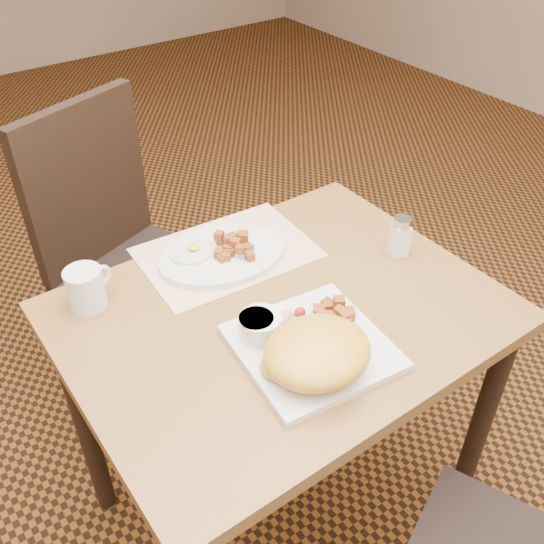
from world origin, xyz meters
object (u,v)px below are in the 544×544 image
Objects in this scene: plate_square at (312,347)px; salt_shaker at (400,236)px; table at (282,346)px; coffee_mug at (86,288)px; chair_far at (123,248)px; plate_oval at (222,255)px.

plate_square is 0.39m from salt_shaker.
table is 0.44m from coffee_mug.
chair_far reaches higher than coffee_mug.
chair_far is at bearing 60.83° from coffee_mug.
plate_oval is 2.80× the size of coffee_mug.
coffee_mug reaches higher than plate_oval.
plate_square is at bearing -160.26° from salt_shaker.
salt_shaker is at bearing -20.85° from coffee_mug.
salt_shaker is at bearing -32.72° from plate_oval.
table is at bearing -88.09° from plate_oval.
plate_square is (0.06, -0.83, 0.22)m from chair_far.
coffee_mug is at bearing 40.89° from chair_far.
plate_square is at bearing -100.66° from table.
plate_square is 0.92× the size of plate_oval.
salt_shaker reaches higher than plate_square.
chair_far is 0.85m from salt_shaker.
plate_oval is at bearing -5.18° from coffee_mug.
salt_shaker is (0.34, 0.00, 0.16)m from table.
plate_square is 2.80× the size of salt_shaker.
plate_square is at bearing -92.74° from plate_oval.
plate_square is at bearing 73.89° from chair_far.
table is 0.18m from plate_square.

